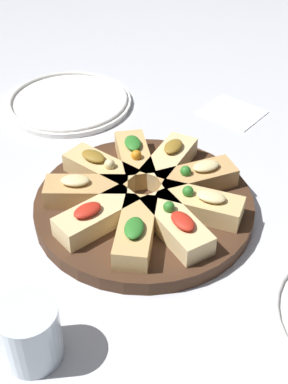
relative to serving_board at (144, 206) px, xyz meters
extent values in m
plane|color=silver|center=(0.00, 0.00, -0.01)|extent=(3.00, 3.00, 0.00)
cylinder|color=#422819|center=(0.00, 0.00, 0.00)|extent=(0.33, 0.33, 0.02)
cube|color=#DBB775|center=(0.08, 0.02, 0.03)|extent=(0.13, 0.08, 0.03)
ellipsoid|color=olive|center=(0.10, 0.03, 0.05)|extent=(0.05, 0.04, 0.01)
sphere|color=beige|center=(0.07, 0.02, 0.05)|extent=(0.02, 0.02, 0.02)
cube|color=tan|center=(0.05, 0.07, 0.03)|extent=(0.11, 0.13, 0.03)
ellipsoid|color=beige|center=(0.06, 0.08, 0.05)|extent=(0.05, 0.05, 0.01)
cube|color=#E5C689|center=(-0.01, 0.09, 0.03)|extent=(0.06, 0.13, 0.03)
ellipsoid|color=red|center=(-0.01, 0.10, 0.05)|extent=(0.03, 0.04, 0.01)
cube|color=tan|center=(-0.06, 0.06, 0.03)|extent=(0.12, 0.12, 0.03)
ellipsoid|color=#2D7A28|center=(-0.07, 0.07, 0.05)|extent=(0.05, 0.05, 0.01)
cube|color=#E5C689|center=(-0.09, 0.01, 0.03)|extent=(0.13, 0.06, 0.03)
ellipsoid|color=red|center=(-0.10, 0.01, 0.05)|extent=(0.04, 0.03, 0.01)
sphere|color=#2D7A28|center=(-0.07, 0.01, 0.05)|extent=(0.02, 0.02, 0.02)
cube|color=#DBB775|center=(-0.07, -0.05, 0.03)|extent=(0.13, 0.11, 0.03)
ellipsoid|color=beige|center=(-0.09, -0.06, 0.05)|extent=(0.05, 0.05, 0.01)
sphere|color=#2D7A28|center=(-0.06, -0.04, 0.05)|extent=(0.02, 0.02, 0.02)
cube|color=tan|center=(-0.02, -0.08, 0.03)|extent=(0.08, 0.13, 0.03)
ellipsoid|color=beige|center=(-0.03, -0.10, 0.05)|extent=(0.04, 0.05, 0.01)
sphere|color=#2D7A28|center=(-0.02, -0.07, 0.05)|extent=(0.02, 0.02, 0.02)
cube|color=#E5C689|center=(0.04, -0.08, 0.03)|extent=(0.10, 0.13, 0.03)
ellipsoid|color=olive|center=(0.05, -0.09, 0.05)|extent=(0.04, 0.05, 0.01)
cube|color=tan|center=(0.08, -0.04, 0.03)|extent=(0.13, 0.10, 0.03)
ellipsoid|color=#2D7A28|center=(0.09, -0.04, 0.05)|extent=(0.05, 0.04, 0.01)
sphere|color=orange|center=(0.06, -0.03, 0.05)|extent=(0.02, 0.02, 0.02)
cylinder|color=white|center=(0.35, -0.07, -0.01)|extent=(0.25, 0.25, 0.01)
torus|color=white|center=(0.35, -0.07, 0.00)|extent=(0.24, 0.24, 0.01)
cylinder|color=silver|center=(-0.13, 0.25, 0.03)|extent=(0.07, 0.07, 0.08)
cube|color=white|center=(0.14, -0.32, -0.01)|extent=(0.13, 0.12, 0.00)
camera|label=1|loc=(-0.50, 0.36, 0.53)|focal=50.00mm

